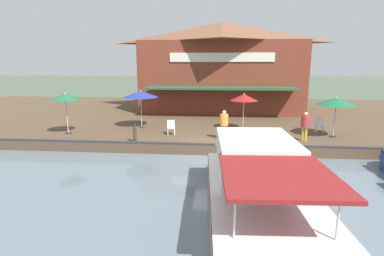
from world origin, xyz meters
name	(u,v)px	position (x,y,z in m)	size (l,w,h in m)	color
ground_plane	(219,157)	(0.00, 0.00, 0.00)	(220.00, 220.00, 0.00)	#4C5B47
quay_deck	(219,116)	(-11.00, 0.00, 0.30)	(22.00, 56.00, 0.60)	brown
quay_edge_fender	(219,145)	(-0.10, 0.00, 0.65)	(0.20, 50.40, 0.10)	#2D2D33
waterfront_restaurant	(221,66)	(-13.43, 0.11, 4.56)	(10.56, 14.22, 7.79)	brown
patio_umbrella_back_row	(141,94)	(-4.23, -5.11, 2.80)	(2.27, 2.27, 2.45)	#B7B7B7
patio_umbrella_near_quay_edge	(244,97)	(-4.06, 1.52, 2.66)	(1.73, 1.73, 2.32)	#B7B7B7
patio_umbrella_mid_patio_right	(65,97)	(-2.03, -9.06, 2.81)	(1.71, 1.71, 2.45)	#B7B7B7
patio_umbrella_by_entrance	(336,102)	(-2.59, 6.54, 2.64)	(2.19, 2.19, 2.29)	#B7B7B7
cafe_chair_mid_patio	(306,123)	(-4.33, 5.49, 1.08)	(0.53, 0.53, 0.85)	white
cafe_chair_back_row_seat	(319,125)	(-3.76, 6.13, 1.08)	(0.48, 0.48, 0.85)	white
cafe_chair_far_corner_seat	(171,127)	(-2.32, -2.83, 1.08)	(0.52, 0.52, 0.85)	white
person_near_entrance	(305,123)	(-1.50, 4.63, 1.58)	(0.45, 0.45, 1.58)	gold
person_mid_patio	(224,121)	(-1.43, 0.27, 1.61)	(0.46, 0.46, 1.63)	gold
motorboat_far_downstream	(256,181)	(5.29, 1.25, 0.87)	(8.86, 3.53, 2.20)	white
mooring_post	(135,133)	(-0.35, -4.47, 1.09)	(0.22, 0.22, 0.97)	#473323
tree_upstream_bank	(231,55)	(-19.32, 1.23, 5.65)	(4.99, 4.76, 7.56)	brown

